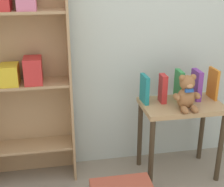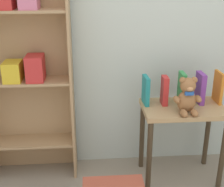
% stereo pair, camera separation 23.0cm
% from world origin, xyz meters
% --- Properties ---
extents(wall_back, '(4.80, 0.06, 2.50)m').
position_xyz_m(wall_back, '(0.00, 1.52, 1.25)').
color(wall_back, silver).
rests_on(wall_back, ground_plane).
extents(bookshelf_side, '(0.70, 0.24, 1.60)m').
position_xyz_m(bookshelf_side, '(-0.86, 1.39, 0.90)').
color(bookshelf_side, tan).
rests_on(bookshelf_side, ground_plane).
extents(display_table, '(0.61, 0.38, 0.62)m').
position_xyz_m(display_table, '(0.31, 1.20, 0.51)').
color(display_table, tan).
rests_on(display_table, ground_plane).
extents(teddy_bear, '(0.20, 0.18, 0.26)m').
position_xyz_m(teddy_bear, '(0.29, 1.10, 0.74)').
color(teddy_bear, '#99663D').
rests_on(teddy_bear, display_table).
extents(book_standing_teal, '(0.04, 0.14, 0.22)m').
position_xyz_m(book_standing_teal, '(0.03, 1.28, 0.73)').
color(book_standing_teal, teal).
rests_on(book_standing_teal, display_table).
extents(book_standing_red, '(0.04, 0.10, 0.22)m').
position_xyz_m(book_standing_red, '(0.17, 1.26, 0.73)').
color(book_standing_red, red).
rests_on(book_standing_red, display_table).
extents(book_standing_green, '(0.04, 0.13, 0.24)m').
position_xyz_m(book_standing_green, '(0.31, 1.29, 0.74)').
color(book_standing_green, '#33934C').
rests_on(book_standing_green, display_table).
extents(book_standing_purple, '(0.04, 0.14, 0.24)m').
position_xyz_m(book_standing_purple, '(0.44, 1.27, 0.74)').
color(book_standing_purple, purple).
rests_on(book_standing_purple, display_table).
extents(book_standing_orange, '(0.02, 0.15, 0.24)m').
position_xyz_m(book_standing_orange, '(0.58, 1.27, 0.74)').
color(book_standing_orange, orange).
rests_on(book_standing_orange, display_table).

